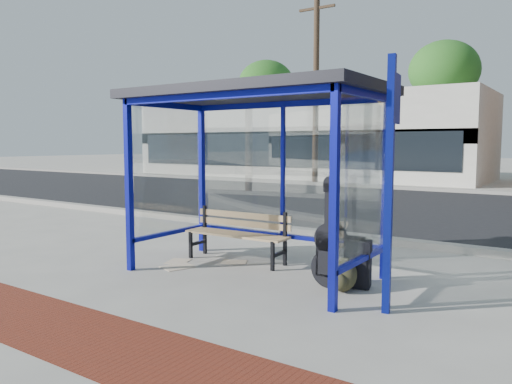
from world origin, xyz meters
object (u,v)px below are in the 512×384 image
Objects in this scene: guitar_bag at (331,249)px; backpack at (343,276)px; suitcase at (356,264)px; bench at (238,232)px.

backpack is at bearing -22.47° from guitar_bag.
suitcase reaches higher than backpack.
bench is at bearing 167.09° from guitar_bag.
guitar_bag is 2.02× the size of suitcase.
bench is 4.12× the size of backpack.
guitar_bag reaches higher than bench.
suitcase is (1.95, -0.31, -0.14)m from bench.
bench is 1.98m from suitcase.
suitcase is at bearing -10.78° from bench.
guitar_bag is at bearing 152.15° from backpack.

